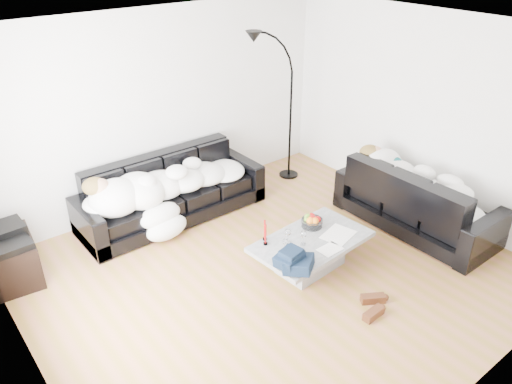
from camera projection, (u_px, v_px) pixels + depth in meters
ground at (273, 272)px, 5.60m from camera, size 5.00×5.00×0.00m
wall_back at (164, 110)px, 6.53m from camera, size 5.00×0.02×2.60m
wall_left at (12, 261)px, 3.62m from camera, size 0.02×4.50×2.60m
wall_right at (424, 115)px, 6.35m from camera, size 0.02×4.50×2.60m
ceiling at (277, 34)px, 4.37m from camera, size 5.00×5.00×0.00m
sofa_back at (172, 190)px, 6.48m from camera, size 2.46×0.85×0.80m
sofa_right at (417, 198)px, 6.27m from camera, size 0.87×2.02×0.82m
sleeper_back at (172, 175)px, 6.34m from camera, size 2.08×0.72×0.42m
sleeper_right at (420, 182)px, 6.16m from camera, size 0.73×1.74×0.42m
teal_cushion at (378, 161)px, 6.52m from camera, size 0.42×0.38×0.20m
coffee_table at (311, 254)px, 5.59m from camera, size 1.36×0.86×0.38m
fruit_bowl at (312, 221)px, 5.70m from camera, size 0.28×0.28×0.15m
wine_glass_a at (288, 236)px, 5.40m from camera, size 0.08×0.08×0.17m
wine_glass_b at (285, 245)px, 5.27m from camera, size 0.08×0.08×0.15m
wine_glass_c at (303, 238)px, 5.37m from camera, size 0.08×0.08×0.17m
candle_left at (266, 235)px, 5.35m from camera, size 0.05×0.05×0.25m
candle_right at (265, 230)px, 5.43m from camera, size 0.05×0.05×0.25m
newspaper_a at (338, 234)px, 5.57m from camera, size 0.44×0.37×0.01m
newspaper_b at (330, 249)px, 5.33m from camera, size 0.26×0.19×0.01m
navy_jacket at (293, 255)px, 4.95m from camera, size 0.45×0.42×0.18m
shoes at (373, 306)px, 5.04m from camera, size 0.47×0.37×0.10m
av_cabinet at (11, 260)px, 5.39m from camera, size 0.57×0.77×0.50m
stereo at (4, 236)px, 5.24m from camera, size 0.45×0.36×0.13m
floor_lamp at (291, 114)px, 7.28m from camera, size 0.74×0.34×1.99m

